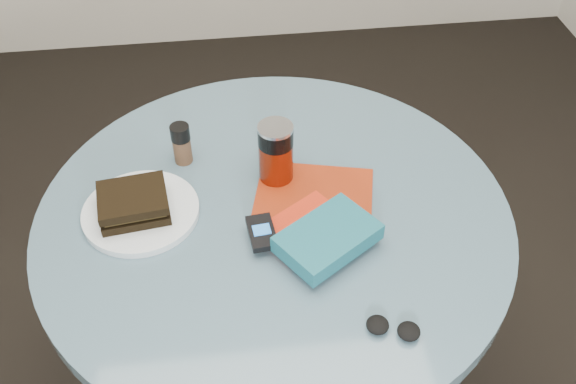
{
  "coord_description": "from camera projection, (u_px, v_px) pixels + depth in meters",
  "views": [
    {
      "loc": [
        -0.09,
        -0.94,
        1.71
      ],
      "look_at": [
        0.03,
        0.0,
        0.8
      ],
      "focal_mm": 40.0,
      "sensor_mm": 36.0,
      "label": 1
    }
  ],
  "objects": [
    {
      "name": "table",
      "position": [
        275.0,
        260.0,
        1.46
      ],
      "size": [
        1.0,
        1.0,
        0.75
      ],
      "color": "black",
      "rests_on": "ground"
    },
    {
      "name": "plate",
      "position": [
        141.0,
        212.0,
        1.34
      ],
      "size": [
        0.3,
        0.3,
        0.02
      ],
      "primitive_type": "cylinder",
      "rotation": [
        0.0,
        0.0,
        0.27
      ],
      "color": "silver",
      "rests_on": "table"
    },
    {
      "name": "sandwich",
      "position": [
        133.0,
        203.0,
        1.31
      ],
      "size": [
        0.15,
        0.13,
        0.05
      ],
      "color": "black",
      "rests_on": "plate"
    },
    {
      "name": "soda_can",
      "position": [
        276.0,
        153.0,
        1.37
      ],
      "size": [
        0.09,
        0.09,
        0.14
      ],
      "color": "#631504",
      "rests_on": "table"
    },
    {
      "name": "pepper_grinder",
      "position": [
        182.0,
        144.0,
        1.43
      ],
      "size": [
        0.05,
        0.05,
        0.1
      ],
      "color": "#4D3321",
      "rests_on": "table"
    },
    {
      "name": "magazine",
      "position": [
        314.0,
        194.0,
        1.38
      ],
      "size": [
        0.29,
        0.24,
        0.0
      ],
      "primitive_type": "cube",
      "rotation": [
        0.0,
        0.0,
        -0.24
      ],
      "color": "maroon",
      "rests_on": "table"
    },
    {
      "name": "red_book",
      "position": [
        304.0,
        227.0,
        1.3
      ],
      "size": [
        0.21,
        0.19,
        0.01
      ],
      "primitive_type": "cube",
      "rotation": [
        0.0,
        0.0,
        0.59
      ],
      "color": "red",
      "rests_on": "magazine"
    },
    {
      "name": "novel",
      "position": [
        328.0,
        238.0,
        1.24
      ],
      "size": [
        0.23,
        0.21,
        0.04
      ],
      "primitive_type": "cube",
      "rotation": [
        0.0,
        0.0,
        0.59
      ],
      "color": "#145160",
      "rests_on": "red_book"
    },
    {
      "name": "mp3_player",
      "position": [
        262.0,
        232.0,
        1.27
      ],
      "size": [
        0.06,
        0.09,
        0.02
      ],
      "color": "black",
      "rests_on": "red_book"
    },
    {
      "name": "headphones",
      "position": [
        393.0,
        328.0,
        1.13
      ],
      "size": [
        0.1,
        0.07,
        0.02
      ],
      "color": "black",
      "rests_on": "table"
    }
  ]
}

